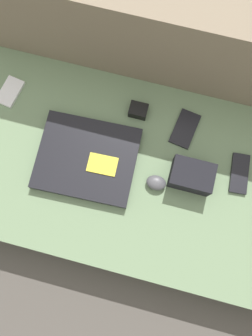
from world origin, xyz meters
The scene contains 10 objects.
ground_plane centered at (0.00, 0.00, 0.00)m, with size 8.00×8.00×0.00m, color #4C4742.
couch_seat centered at (0.00, 0.00, 0.06)m, with size 1.15×0.62×0.13m.
couch_backrest centered at (0.00, 0.41, 0.22)m, with size 1.15×0.20×0.44m.
laptop centered at (-0.13, 0.00, 0.14)m, with size 0.32×0.27×0.03m.
computer_mouse centered at (0.10, -0.02, 0.14)m, with size 0.06×0.05×0.03m.
phone_silver centered at (0.15, 0.18, 0.13)m, with size 0.08×0.13×0.01m.
phone_black centered at (-0.44, 0.16, 0.13)m, with size 0.08×0.11×0.01m.
phone_small centered at (0.35, 0.08, 0.13)m, with size 0.06×0.13×0.01m.
camera_pouch centered at (0.20, 0.02, 0.16)m, with size 0.13×0.09×0.07m.
charger_brick centered at (-0.01, 0.19, 0.15)m, with size 0.06×0.05×0.03m.
Camera 1 is at (0.05, -0.21, 1.14)m, focal length 35.00 mm.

